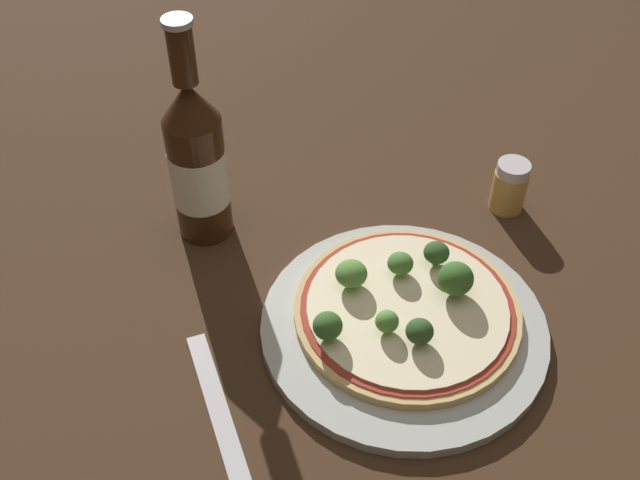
{
  "coord_description": "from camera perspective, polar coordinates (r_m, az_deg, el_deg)",
  "views": [
    {
      "loc": [
        -0.28,
        -0.37,
        0.58
      ],
      "look_at": [
        -0.04,
        0.11,
        0.06
      ],
      "focal_mm": 42.0,
      "sensor_mm": 36.0,
      "label": 1
    }
  ],
  "objects": [
    {
      "name": "broccoli_floret_1",
      "position": [
        0.74,
        10.31,
        -2.92
      ],
      "size": [
        0.03,
        0.03,
        0.04
      ],
      "color": "#6B8E51",
      "rests_on": "pizza"
    },
    {
      "name": "pizza",
      "position": [
        0.74,
        6.64,
        -5.3
      ],
      "size": [
        0.22,
        0.22,
        0.01
      ],
      "color": "tan",
      "rests_on": "plate"
    },
    {
      "name": "fork",
      "position": [
        0.69,
        -7.76,
        -12.78
      ],
      "size": [
        0.04,
        0.19,
        0.0
      ],
      "rotation": [
        0.0,
        0.0,
        1.45
      ],
      "color": "silver",
      "rests_on": "ground_plane"
    },
    {
      "name": "broccoli_floret_5",
      "position": [
        0.7,
        7.83,
        -6.82
      ],
      "size": [
        0.03,
        0.03,
        0.03
      ],
      "color": "#6B8E51",
      "rests_on": "pizza"
    },
    {
      "name": "broccoli_floret_3",
      "position": [
        0.7,
        5.12,
        -6.2
      ],
      "size": [
        0.02,
        0.02,
        0.02
      ],
      "color": "#6B8E51",
      "rests_on": "pizza"
    },
    {
      "name": "pepper_shaker",
      "position": [
        0.88,
        14.25,
        3.99
      ],
      "size": [
        0.04,
        0.04,
        0.06
      ],
      "color": "tan",
      "rests_on": "ground_plane"
    },
    {
      "name": "broccoli_floret_0",
      "position": [
        0.69,
        0.59,
        -6.56
      ],
      "size": [
        0.03,
        0.03,
        0.03
      ],
      "color": "#6B8E51",
      "rests_on": "pizza"
    },
    {
      "name": "beer_bottle",
      "position": [
        0.79,
        -9.35,
        5.99
      ],
      "size": [
        0.06,
        0.06,
        0.26
      ],
      "color": "#381E0F",
      "rests_on": "ground_plane"
    },
    {
      "name": "ground_plane",
      "position": [
        0.74,
        6.28,
        -7.6
      ],
      "size": [
        3.0,
        3.0,
        0.0
      ],
      "primitive_type": "plane",
      "color": "#3D2819"
    },
    {
      "name": "broccoli_floret_2",
      "position": [
        0.74,
        2.4,
        -2.58
      ],
      "size": [
        0.03,
        0.03,
        0.03
      ],
      "color": "#6B8E51",
      "rests_on": "pizza"
    },
    {
      "name": "broccoli_floret_4",
      "position": [
        0.77,
        8.86,
        -0.97
      ],
      "size": [
        0.03,
        0.03,
        0.03
      ],
      "color": "#6B8E51",
      "rests_on": "pizza"
    },
    {
      "name": "broccoli_floret_6",
      "position": [
        0.75,
        6.14,
        -1.79
      ],
      "size": [
        0.03,
        0.03,
        0.02
      ],
      "color": "#6B8E51",
      "rests_on": "pizza"
    },
    {
      "name": "plate",
      "position": [
        0.74,
        6.37,
        -6.59
      ],
      "size": [
        0.28,
        0.28,
        0.01
      ],
      "color": "#B2B7B2",
      "rests_on": "ground_plane"
    }
  ]
}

